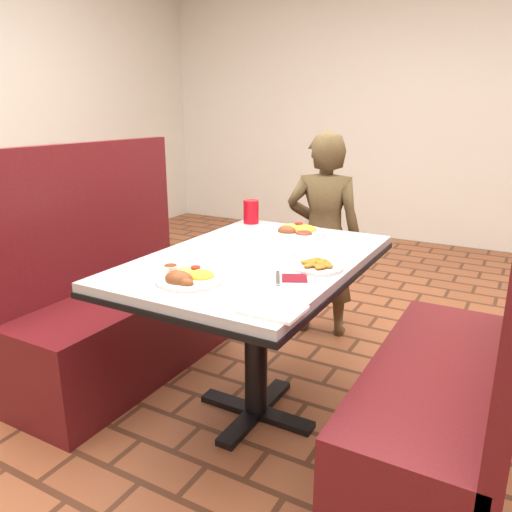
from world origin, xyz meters
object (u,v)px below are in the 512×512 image
object	(u,v)px
booth_bench_right	(449,399)
red_tumbler	(251,212)
booth_bench_left	(120,313)
near_dinner_plate	(188,274)
plantain_plate	(318,266)
diner_person	(323,236)
dining_table	(256,278)
far_dinner_plate	(297,229)

from	to	relation	value
booth_bench_right	red_tumbler	world-z (taller)	booth_bench_right
booth_bench_left	red_tumbler	xyz separation A→B (m)	(0.48, 0.52, 0.48)
near_dinner_plate	plantain_plate	size ratio (longest dim) A/B	1.25
diner_person	red_tumbler	size ratio (longest dim) A/B	10.01
dining_table	booth_bench_right	bearing A→B (deg)	0.00
dining_table	diner_person	xyz separation A→B (m)	(-0.09, 0.98, -0.05)
diner_person	near_dinner_plate	xyz separation A→B (m)	(0.03, -1.37, 0.17)
booth_bench_right	red_tumbler	xyz separation A→B (m)	(-1.12, 0.52, 0.48)
near_dinner_plate	plantain_plate	bearing A→B (deg)	45.95
dining_table	plantain_plate	distance (m)	0.31
near_dinner_plate	red_tumbler	world-z (taller)	red_tumbler
booth_bench_left	plantain_plate	world-z (taller)	booth_bench_left
far_dinner_plate	red_tumbler	xyz separation A→B (m)	(-0.31, 0.10, 0.04)
plantain_plate	far_dinner_plate	bearing A→B (deg)	123.05
dining_table	red_tumbler	distance (m)	0.64
near_dinner_plate	plantain_plate	world-z (taller)	near_dinner_plate
booth_bench_left	red_tumbler	bearing A→B (deg)	47.81
diner_person	red_tumbler	distance (m)	0.55
booth_bench_left	plantain_plate	size ratio (longest dim) A/B	6.33
plantain_plate	near_dinner_plate	bearing A→B (deg)	-134.05
booth_bench_left	near_dinner_plate	bearing A→B (deg)	-27.70
plantain_plate	red_tumbler	world-z (taller)	red_tumbler
dining_table	plantain_plate	bearing A→B (deg)	-6.68
dining_table	far_dinner_plate	size ratio (longest dim) A/B	4.48
plantain_plate	red_tumbler	bearing A→B (deg)	137.63
plantain_plate	red_tumbler	distance (m)	0.83
dining_table	booth_bench_right	distance (m)	0.86
near_dinner_plate	plantain_plate	distance (m)	0.50
red_tumbler	diner_person	bearing A→B (deg)	62.60
booth_bench_left	diner_person	xyz separation A→B (m)	(0.71, 0.98, 0.28)
booth_bench_right	red_tumbler	bearing A→B (deg)	154.94
far_dinner_plate	red_tumbler	distance (m)	0.33
near_dinner_plate	red_tumbler	xyz separation A→B (m)	(-0.27, 0.91, 0.03)
dining_table	near_dinner_plate	size ratio (longest dim) A/B	5.10
far_dinner_plate	plantain_plate	world-z (taller)	far_dinner_plate
red_tumbler	booth_bench_right	bearing A→B (deg)	-25.06
booth_bench_left	far_dinner_plate	distance (m)	1.00
booth_bench_right	diner_person	bearing A→B (deg)	132.24
dining_table	diner_person	size ratio (longest dim) A/B	1.00
dining_table	far_dinner_plate	xyz separation A→B (m)	(-0.01, 0.43, 0.12)
booth_bench_left	far_dinner_plate	xyz separation A→B (m)	(0.79, 0.43, 0.45)
booth_bench_left	diner_person	size ratio (longest dim) A/B	0.99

